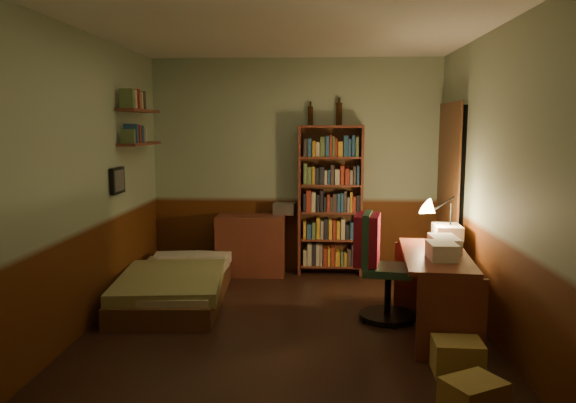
# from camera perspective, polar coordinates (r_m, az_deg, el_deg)

# --- Properties ---
(floor) EXTENTS (3.50, 4.00, 0.02)m
(floor) POSITION_cam_1_polar(r_m,az_deg,el_deg) (5.18, -0.15, -12.64)
(floor) COLOR black
(floor) RESTS_ON ground
(ceiling) EXTENTS (3.50, 4.00, 0.02)m
(ceiling) POSITION_cam_1_polar(r_m,az_deg,el_deg) (4.93, -0.17, 17.27)
(ceiling) COLOR silver
(ceiling) RESTS_ON wall_back
(wall_back) EXTENTS (3.50, 0.02, 2.60)m
(wall_back) POSITION_cam_1_polar(r_m,az_deg,el_deg) (6.88, 0.80, 3.61)
(wall_back) COLOR #8DA080
(wall_back) RESTS_ON ground
(wall_left) EXTENTS (0.02, 4.00, 2.60)m
(wall_left) POSITION_cam_1_polar(r_m,az_deg,el_deg) (5.28, -19.59, 1.93)
(wall_left) COLOR #8DA080
(wall_left) RESTS_ON ground
(wall_right) EXTENTS (0.02, 4.00, 2.60)m
(wall_right) POSITION_cam_1_polar(r_m,az_deg,el_deg) (5.09, 20.02, 1.71)
(wall_right) COLOR #8DA080
(wall_right) RESTS_ON ground
(wall_front) EXTENTS (3.50, 0.02, 2.60)m
(wall_front) POSITION_cam_1_polar(r_m,az_deg,el_deg) (2.90, -2.44, -2.04)
(wall_front) COLOR #8DA080
(wall_front) RESTS_ON ground
(doorway) EXTENTS (0.06, 0.90, 2.00)m
(doorway) POSITION_cam_1_polar(r_m,az_deg,el_deg) (6.37, 16.19, 0.26)
(doorway) COLOR black
(doorway) RESTS_ON ground
(door_trim) EXTENTS (0.02, 0.98, 2.08)m
(door_trim) POSITION_cam_1_polar(r_m,az_deg,el_deg) (6.36, 15.88, 0.26)
(door_trim) COLOR #4C2D18
(door_trim) RESTS_ON ground
(bed) EXTENTS (1.05, 1.84, 0.53)m
(bed) POSITION_cam_1_polar(r_m,az_deg,el_deg) (5.94, -11.40, -7.34)
(bed) COLOR olive
(bed) RESTS_ON ground
(dresser) EXTENTS (0.82, 0.41, 0.72)m
(dresser) POSITION_cam_1_polar(r_m,az_deg,el_deg) (6.82, -3.78, -4.43)
(dresser) COLOR maroon
(dresser) RESTS_ON ground
(mini_stereo) EXTENTS (0.28, 0.23, 0.14)m
(mini_stereo) POSITION_cam_1_polar(r_m,az_deg,el_deg) (6.83, -0.34, -0.72)
(mini_stereo) COLOR #B2B2B7
(mini_stereo) RESTS_ON dresser
(bookshelf) EXTENTS (0.78, 0.27, 1.80)m
(bookshelf) POSITION_cam_1_polar(r_m,az_deg,el_deg) (6.76, 4.36, 0.09)
(bookshelf) COLOR maroon
(bookshelf) RESTS_ON ground
(bottle_left) EXTENTS (0.08, 0.08, 0.22)m
(bottle_left) POSITION_cam_1_polar(r_m,az_deg,el_deg) (6.81, 2.29, 8.69)
(bottle_left) COLOR black
(bottle_left) RESTS_ON bookshelf
(bottle_right) EXTENTS (0.09, 0.09, 0.27)m
(bottle_right) POSITION_cam_1_polar(r_m,az_deg,el_deg) (6.81, 5.22, 8.85)
(bottle_right) COLOR black
(bottle_right) RESTS_ON bookshelf
(desk) EXTENTS (0.65, 1.35, 0.70)m
(desk) POSITION_cam_1_polar(r_m,az_deg,el_deg) (5.09, 14.62, -9.00)
(desk) COLOR maroon
(desk) RESTS_ON ground
(paper_stack) EXTENTS (0.26, 0.34, 0.14)m
(paper_stack) POSITION_cam_1_polar(r_m,az_deg,el_deg) (5.66, 15.87, -2.99)
(paper_stack) COLOR silver
(paper_stack) RESTS_ON desk
(desk_lamp) EXTENTS (0.24, 0.24, 0.68)m
(desk_lamp) POSITION_cam_1_polar(r_m,az_deg,el_deg) (5.63, 16.25, -0.25)
(desk_lamp) COLOR black
(desk_lamp) RESTS_ON desk
(office_chair) EXTENTS (0.62, 0.57, 1.09)m
(office_chair) POSITION_cam_1_polar(r_m,az_deg,el_deg) (5.27, 10.18, -6.06)
(office_chair) COLOR #2F573A
(office_chair) RESTS_ON ground
(red_jacket) EXTENTS (0.28, 0.42, 0.46)m
(red_jacket) POSITION_cam_1_polar(r_m,az_deg,el_deg) (4.90, 9.38, 2.15)
(red_jacket) COLOR maroon
(red_jacket) RESTS_ON office_chair
(wall_shelf_lower) EXTENTS (0.20, 0.90, 0.03)m
(wall_shelf_lower) POSITION_cam_1_polar(r_m,az_deg,el_deg) (6.25, -14.81, 5.70)
(wall_shelf_lower) COLOR maroon
(wall_shelf_lower) RESTS_ON wall_left
(wall_shelf_upper) EXTENTS (0.20, 0.90, 0.03)m
(wall_shelf_upper) POSITION_cam_1_polar(r_m,az_deg,el_deg) (6.25, -14.92, 8.90)
(wall_shelf_upper) COLOR maroon
(wall_shelf_upper) RESTS_ON wall_left
(framed_picture) EXTENTS (0.04, 0.32, 0.26)m
(framed_picture) POSITION_cam_1_polar(r_m,az_deg,el_deg) (5.83, -16.95, 2.04)
(framed_picture) COLOR black
(framed_picture) RESTS_ON wall_left
(cardboard_box_a) EXTENTS (0.43, 0.41, 0.26)m
(cardboard_box_a) POSITION_cam_1_polar(r_m,az_deg,el_deg) (3.80, 18.30, -18.61)
(cardboard_box_a) COLOR #A78F47
(cardboard_box_a) RESTS_ON ground
(cardboard_box_b) EXTENTS (0.36, 0.30, 0.25)m
(cardboard_box_b) POSITION_cam_1_polar(r_m,az_deg,el_deg) (4.41, 16.82, -14.86)
(cardboard_box_b) COLOR #A78F47
(cardboard_box_b) RESTS_ON ground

